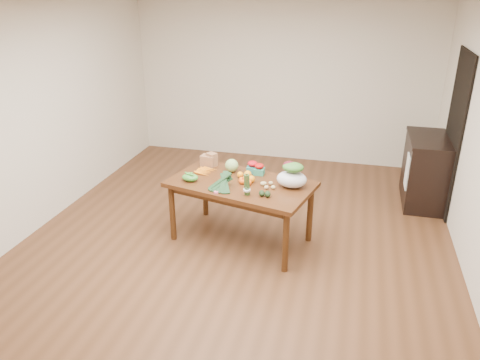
% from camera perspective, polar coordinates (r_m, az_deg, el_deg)
% --- Properties ---
extents(floor, '(6.00, 6.00, 0.00)m').
position_cam_1_polar(floor, '(5.64, -0.36, -7.47)').
color(floor, brown).
rests_on(floor, ground).
extents(ceiling, '(5.00, 6.00, 0.02)m').
position_cam_1_polar(ceiling, '(4.86, -0.44, 21.11)').
color(ceiling, white).
rests_on(ceiling, room_walls).
extents(room_walls, '(5.02, 6.02, 2.70)m').
position_cam_1_polar(room_walls, '(5.09, -0.39, 5.73)').
color(room_walls, beige).
rests_on(room_walls, floor).
extents(dining_table, '(1.77, 1.25, 0.75)m').
position_cam_1_polar(dining_table, '(5.50, 0.12, -3.87)').
color(dining_table, '#472510').
rests_on(dining_table, floor).
extents(doorway_dark, '(0.02, 1.00, 2.10)m').
position_cam_1_polar(doorway_dark, '(6.67, 24.58, 5.17)').
color(doorway_dark, black).
rests_on(doorway_dark, floor).
extents(cabinet, '(0.52, 1.02, 0.94)m').
position_cam_1_polar(cabinet, '(6.91, 21.56, 1.10)').
color(cabinet, black).
rests_on(cabinet, floor).
extents(dish_towel, '(0.02, 0.28, 0.45)m').
position_cam_1_polar(dish_towel, '(6.56, 19.69, 1.01)').
color(dish_towel, white).
rests_on(dish_towel, cabinet).
extents(paper_bag, '(0.27, 0.24, 0.17)m').
position_cam_1_polar(paper_bag, '(5.80, -3.89, 2.51)').
color(paper_bag, '#8D5F3F').
rests_on(paper_bag, dining_table).
extents(cabbage, '(0.16, 0.16, 0.16)m').
position_cam_1_polar(cabbage, '(5.61, -1.02, 1.79)').
color(cabbage, '#8DB669').
rests_on(cabbage, dining_table).
extents(strawberry_basket_a, '(0.15, 0.15, 0.11)m').
position_cam_1_polar(strawberry_basket_a, '(5.60, 1.54, 1.48)').
color(strawberry_basket_a, red).
rests_on(strawberry_basket_a, dining_table).
extents(strawberry_basket_b, '(0.14, 0.14, 0.11)m').
position_cam_1_polar(strawberry_basket_b, '(5.54, 2.35, 1.21)').
color(strawberry_basket_b, red).
rests_on(strawberry_basket_b, dining_table).
extents(orange_a, '(0.07, 0.07, 0.07)m').
position_cam_1_polar(orange_a, '(5.45, 0.01, 0.66)').
color(orange_a, orange).
rests_on(orange_a, dining_table).
extents(orange_b, '(0.09, 0.09, 0.09)m').
position_cam_1_polar(orange_b, '(5.45, 0.94, 0.71)').
color(orange_b, orange).
rests_on(orange_b, dining_table).
extents(orange_c, '(0.09, 0.09, 0.09)m').
position_cam_1_polar(orange_c, '(5.32, 1.39, 0.11)').
color(orange_c, orange).
rests_on(orange_c, dining_table).
extents(mandarin_cluster, '(0.22, 0.22, 0.09)m').
position_cam_1_polar(mandarin_cluster, '(5.30, 0.56, 0.07)').
color(mandarin_cluster, '#F75F0F').
rests_on(mandarin_cluster, dining_table).
extents(carrots, '(0.27, 0.29, 0.03)m').
position_cam_1_polar(carrots, '(5.63, -4.18, 1.09)').
color(carrots, '#FF9F15').
rests_on(carrots, dining_table).
extents(snap_pea_bag, '(0.19, 0.14, 0.09)m').
position_cam_1_polar(snap_pea_bag, '(5.39, -6.10, 0.32)').
color(snap_pea_bag, '#459632').
rests_on(snap_pea_bag, dining_table).
extents(kale_bunch, '(0.41, 0.46, 0.16)m').
position_cam_1_polar(kale_bunch, '(5.12, -2.38, -0.39)').
color(kale_bunch, black).
rests_on(kale_bunch, dining_table).
extents(asparagus_bundle, '(0.11, 0.13, 0.26)m').
position_cam_1_polar(asparagus_bundle, '(4.97, 0.85, -0.57)').
color(asparagus_bundle, '#497033').
rests_on(asparagus_bundle, dining_table).
extents(potato_a, '(0.06, 0.05, 0.05)m').
position_cam_1_polar(potato_a, '(5.25, 2.80, -0.45)').
color(potato_a, '#DBC77E').
rests_on(potato_a, dining_table).
extents(potato_b, '(0.05, 0.04, 0.04)m').
position_cam_1_polar(potato_b, '(5.17, 3.23, -0.89)').
color(potato_b, tan).
rests_on(potato_b, dining_table).
extents(potato_c, '(0.05, 0.05, 0.04)m').
position_cam_1_polar(potato_c, '(5.27, 3.78, -0.38)').
color(potato_c, tan).
rests_on(potato_c, dining_table).
extents(potato_d, '(0.05, 0.05, 0.05)m').
position_cam_1_polar(potato_d, '(5.26, 2.97, -0.42)').
color(potato_d, '#D8CA7D').
rests_on(potato_d, dining_table).
extents(potato_e, '(0.05, 0.05, 0.04)m').
position_cam_1_polar(potato_e, '(5.17, 4.06, -0.88)').
color(potato_e, tan).
rests_on(potato_e, dining_table).
extents(avocado_a, '(0.09, 0.11, 0.06)m').
position_cam_1_polar(avocado_a, '(5.00, 2.66, -1.62)').
color(avocado_a, black).
rests_on(avocado_a, dining_table).
extents(avocado_b, '(0.09, 0.11, 0.06)m').
position_cam_1_polar(avocado_b, '(4.98, 3.38, -1.71)').
color(avocado_b, black).
rests_on(avocado_b, dining_table).
extents(salad_bag, '(0.39, 0.33, 0.26)m').
position_cam_1_polar(salad_bag, '(5.20, 6.33, 0.47)').
color(salad_bag, white).
rests_on(salad_bag, dining_table).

